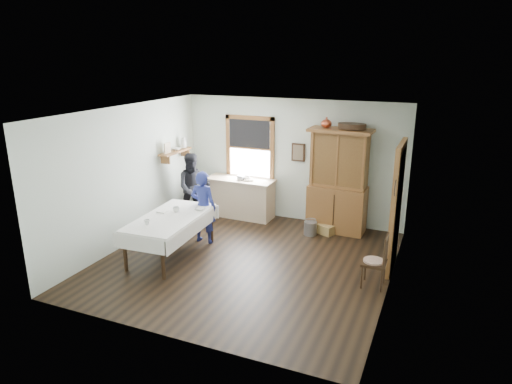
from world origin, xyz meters
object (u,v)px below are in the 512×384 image
wicker_basket (326,229)px  work_counter (240,198)px  figure_dark (194,190)px  china_hutch (338,181)px  pail (310,228)px  spindle_chair (374,260)px  dining_table (171,236)px  woman_blue (203,210)px

wicker_basket → work_counter: bearing=172.0°
work_counter → figure_dark: size_ratio=1.10×
work_counter → figure_dark: (-0.85, -0.64, 0.27)m
china_hutch → pail: size_ratio=7.63×
work_counter → spindle_chair: spindle_chair is taller
wicker_basket → figure_dark: 3.03m
wicker_basket → figure_dark: size_ratio=0.24×
dining_table → pail: size_ratio=6.77×
spindle_chair → woman_blue: 3.46m
spindle_chair → woman_blue: bearing=169.8°
china_hutch → spindle_chair: size_ratio=2.41×
china_hutch → spindle_chair: china_hutch is taller
dining_table → woman_blue: 0.90m
work_counter → wicker_basket: (2.10, -0.30, -0.35)m
china_hutch → woman_blue: size_ratio=1.61×
work_counter → china_hutch: 2.33m
pail → woman_blue: woman_blue is taller
china_hutch → pail: 1.13m
pail → woman_blue: 2.26m
china_hutch → woman_blue: china_hutch is taller
china_hutch → spindle_chair: 2.53m
figure_dark → dining_table: bearing=-108.2°
work_counter → spindle_chair: (3.36, -2.18, 0.00)m
pail → china_hutch: bearing=47.0°
pail → figure_dark: figure_dark is taller
woman_blue → figure_dark: figure_dark is taller
figure_dark → pail: bearing=-31.9°
china_hutch → wicker_basket: size_ratio=6.41×
pail → wicker_basket: 0.34m
wicker_basket → figure_dark: (-2.95, -0.34, 0.61)m
spindle_chair → figure_dark: size_ratio=0.63×
figure_dark → china_hutch: bearing=-24.1°
woman_blue → wicker_basket: bearing=-148.3°
china_hutch → spindle_chair: bearing=-60.9°
spindle_chair → wicker_basket: bearing=122.7°
dining_table → wicker_basket: bearing=42.3°
work_counter → woman_blue: 1.65m
pail → woman_blue: bearing=-147.7°
china_hutch → dining_table: china_hutch is taller
woman_blue → china_hutch: bearing=-144.8°
work_counter → pail: work_counter is taller
wicker_basket → woman_blue: size_ratio=0.25×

